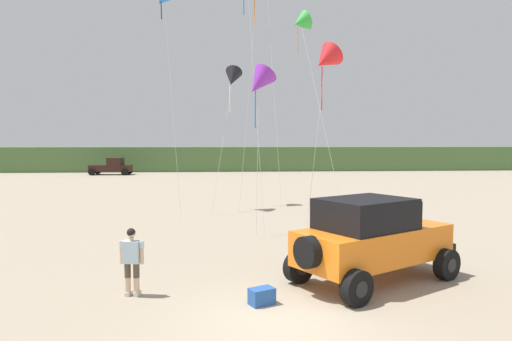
{
  "coord_description": "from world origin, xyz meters",
  "views": [
    {
      "loc": [
        -1.22,
        -9.03,
        3.72
      ],
      "look_at": [
        -0.28,
        3.24,
        2.96
      ],
      "focal_mm": 31.6,
      "sensor_mm": 36.0,
      "label": 1
    }
  ],
  "objects_px": {
    "kite_orange_streamer": "(232,78)",
    "kite_black_sled": "(259,83)",
    "kite_pink_ribbon": "(325,60)",
    "distant_pickup": "(112,167)",
    "person_watching": "(132,258)",
    "kite_yellow_diamond": "(301,22)",
    "jeep": "(372,237)",
    "cooler_box": "(262,296)"
  },
  "relations": [
    {
      "from": "distant_pickup",
      "to": "kite_orange_streamer",
      "type": "bearing_deg",
      "value": -63.35
    },
    {
      "from": "kite_yellow_diamond",
      "to": "kite_black_sled",
      "type": "distance_m",
      "value": 5.82
    },
    {
      "from": "person_watching",
      "to": "kite_orange_streamer",
      "type": "relative_size",
      "value": 0.2
    },
    {
      "from": "kite_orange_streamer",
      "to": "kite_black_sled",
      "type": "xyz_separation_m",
      "value": [
        0.9,
        -7.82,
        -1.27
      ]
    },
    {
      "from": "jeep",
      "to": "person_watching",
      "type": "height_order",
      "value": "jeep"
    },
    {
      "from": "kite_orange_streamer",
      "to": "kite_black_sled",
      "type": "distance_m",
      "value": 7.97
    },
    {
      "from": "jeep",
      "to": "kite_orange_streamer",
      "type": "bearing_deg",
      "value": 102.55
    },
    {
      "from": "person_watching",
      "to": "kite_black_sled",
      "type": "bearing_deg",
      "value": 64.52
    },
    {
      "from": "cooler_box",
      "to": "kite_black_sled",
      "type": "xyz_separation_m",
      "value": [
        0.65,
        8.65,
        6.02
      ]
    },
    {
      "from": "kite_yellow_diamond",
      "to": "kite_pink_ribbon",
      "type": "distance_m",
      "value": 3.61
    },
    {
      "from": "kite_orange_streamer",
      "to": "cooler_box",
      "type": "bearing_deg",
      "value": -89.14
    },
    {
      "from": "jeep",
      "to": "kite_orange_streamer",
      "type": "xyz_separation_m",
      "value": [
        -3.34,
        14.99,
        6.28
      ]
    },
    {
      "from": "kite_orange_streamer",
      "to": "kite_pink_ribbon",
      "type": "bearing_deg",
      "value": -58.81
    },
    {
      "from": "cooler_box",
      "to": "kite_pink_ribbon",
      "type": "height_order",
      "value": "kite_pink_ribbon"
    },
    {
      "from": "cooler_box",
      "to": "kite_black_sled",
      "type": "distance_m",
      "value": 10.56
    },
    {
      "from": "person_watching",
      "to": "cooler_box",
      "type": "height_order",
      "value": "person_watching"
    },
    {
      "from": "person_watching",
      "to": "kite_pink_ribbon",
      "type": "distance_m",
      "value": 13.08
    },
    {
      "from": "kite_black_sled",
      "to": "kite_pink_ribbon",
      "type": "bearing_deg",
      "value": 22.07
    },
    {
      "from": "kite_orange_streamer",
      "to": "kite_yellow_diamond",
      "type": "xyz_separation_m",
      "value": [
        3.32,
        -3.88,
        2.25
      ]
    },
    {
      "from": "kite_orange_streamer",
      "to": "kite_yellow_diamond",
      "type": "height_order",
      "value": "kite_yellow_diamond"
    },
    {
      "from": "kite_pink_ribbon",
      "to": "kite_yellow_diamond",
      "type": "bearing_deg",
      "value": 103.66
    },
    {
      "from": "distant_pickup",
      "to": "kite_yellow_diamond",
      "type": "xyz_separation_m",
      "value": [
        16.62,
        -30.37,
        8.79
      ]
    },
    {
      "from": "kite_yellow_diamond",
      "to": "kite_black_sled",
      "type": "height_order",
      "value": "kite_yellow_diamond"
    },
    {
      "from": "cooler_box",
      "to": "distant_pickup",
      "type": "distance_m",
      "value": 45.06
    },
    {
      "from": "cooler_box",
      "to": "kite_black_sled",
      "type": "bearing_deg",
      "value": 59.92
    },
    {
      "from": "kite_yellow_diamond",
      "to": "kite_pink_ribbon",
      "type": "height_order",
      "value": "kite_yellow_diamond"
    },
    {
      "from": "person_watching",
      "to": "distant_pickup",
      "type": "distance_m",
      "value": 43.44
    },
    {
      "from": "distant_pickup",
      "to": "kite_black_sled",
      "type": "distance_m",
      "value": 37.51
    },
    {
      "from": "cooler_box",
      "to": "jeep",
      "type": "bearing_deg",
      "value": -0.23
    },
    {
      "from": "kite_orange_streamer",
      "to": "person_watching",
      "type": "bearing_deg",
      "value": -100.27
    },
    {
      "from": "person_watching",
      "to": "kite_yellow_diamond",
      "type": "xyz_separation_m",
      "value": [
        6.16,
        11.78,
        8.79
      ]
    },
    {
      "from": "person_watching",
      "to": "kite_pink_ribbon",
      "type": "xyz_separation_m",
      "value": [
        6.82,
        9.09,
        6.48
      ]
    },
    {
      "from": "cooler_box",
      "to": "distant_pickup",
      "type": "height_order",
      "value": "distant_pickup"
    },
    {
      "from": "jeep",
      "to": "distant_pickup",
      "type": "distance_m",
      "value": 44.7
    },
    {
      "from": "kite_yellow_diamond",
      "to": "person_watching",
      "type": "bearing_deg",
      "value": -117.6
    },
    {
      "from": "cooler_box",
      "to": "kite_pink_ribbon",
      "type": "distance_m",
      "value": 12.81
    },
    {
      "from": "distant_pickup",
      "to": "kite_yellow_diamond",
      "type": "distance_m",
      "value": 35.72
    },
    {
      "from": "cooler_box",
      "to": "kite_black_sled",
      "type": "relative_size",
      "value": 0.08
    },
    {
      "from": "person_watching",
      "to": "kite_black_sled",
      "type": "xyz_separation_m",
      "value": [
        3.74,
        7.84,
        5.27
      ]
    },
    {
      "from": "jeep",
      "to": "kite_yellow_diamond",
      "type": "relative_size",
      "value": 0.48
    },
    {
      "from": "jeep",
      "to": "distant_pickup",
      "type": "xyz_separation_m",
      "value": [
        -16.64,
        41.49,
        -0.26
      ]
    },
    {
      "from": "kite_yellow_diamond",
      "to": "kite_black_sled",
      "type": "xyz_separation_m",
      "value": [
        -2.42,
        -3.94,
        -3.52
      ]
    }
  ]
}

